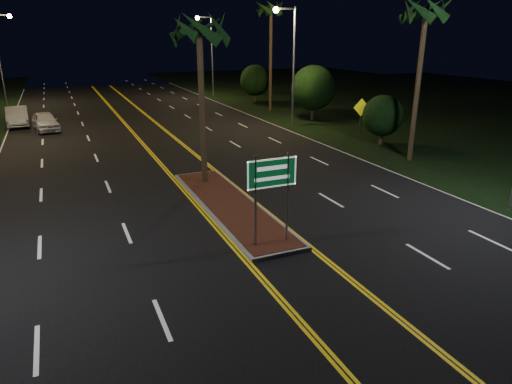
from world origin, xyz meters
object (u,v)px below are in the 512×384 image
car_near (45,120)px  car_far (17,115)px  shrub_near (383,116)px  streetlight_right_mid (290,54)px  highway_sign (272,181)px  palm_right_near (426,12)px  median_island (229,205)px  palm_median (199,29)px  streetlight_right_far (209,47)px  shrub_mid (313,88)px  streetlight_left_far (1,49)px  warning_sign (361,113)px  palm_right_far (271,10)px  shrub_far (255,80)px

car_near → car_far: (-2.09, 3.09, 0.05)m
shrub_near → streetlight_right_mid: bearing=109.8°
highway_sign → palm_right_near: size_ratio=0.34×
car_near → median_island: bearing=-79.6°
palm_median → streetlight_right_far: bearing=71.4°
shrub_near → palm_right_near: bearing=-104.0°
shrub_mid → car_near: size_ratio=0.93×
streetlight_left_far → car_far: bearing=-84.2°
shrub_mid → warning_sign: shrub_mid is taller
streetlight_right_mid → median_island: bearing=-125.3°
palm_median → palm_right_near: bearing=-2.3°
streetlight_right_mid → shrub_near: streetlight_right_mid is taller
warning_sign → car_far: bearing=148.3°
car_far → warning_sign: 27.26m
highway_sign → shrub_near: bearing=39.7°
streetlight_right_mid → palm_median: bearing=-132.7°
palm_right_far → car_far: size_ratio=1.96×
streetlight_right_mid → palm_right_near: palm_right_near is taller
warning_sign → median_island: bearing=-142.8°
highway_sign → car_near: highway_sign is taller
median_island → shrub_near: 15.32m
palm_right_far → shrub_mid: (1.20, -6.00, -6.42)m
streetlight_right_mid → shrub_far: (3.19, 14.00, -3.32)m
median_island → palm_median: palm_median is taller
shrub_mid → car_near: (-21.24, 4.25, -1.90)m
median_island → streetlight_left_far: bearing=106.0°
palm_right_near → palm_right_far: 20.02m
shrub_mid → palm_right_far: bearing=101.3°
streetlight_right_far → warning_sign: bearing=-84.8°
streetlight_left_far → palm_right_far: palm_right_far is taller
streetlight_right_far → palm_median: 33.28m
median_island → streetlight_right_mid: (10.61, 15.00, 5.57)m
shrub_near → car_far: size_ratio=0.63×
car_far → shrub_far: bearing=8.0°
streetlight_right_far → palm_median: (-10.61, -31.50, 1.62)m
streetlight_left_far → warning_sign: size_ratio=3.10×
warning_sign → streetlight_left_far: bearing=133.1°
palm_median → shrub_near: 14.93m
streetlight_right_mid → streetlight_right_far: size_ratio=1.00×
streetlight_right_mid → car_near: size_ratio=1.82×
median_island → streetlight_right_mid: size_ratio=1.14×
shrub_near → car_far: (-22.83, 17.34, -1.07)m
shrub_near → shrub_far: shrub_far is taller
median_island → warning_sign: warning_sign is taller
shrub_mid → streetlight_right_far: bearing=100.7°
highway_sign → shrub_near: highway_sign is taller
car_far → median_island: bearing=-72.4°
palm_right_far → car_near: bearing=-175.0°
palm_right_far → shrub_near: bearing=-87.5°
streetlight_left_far → shrub_near: streetlight_left_far is taller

